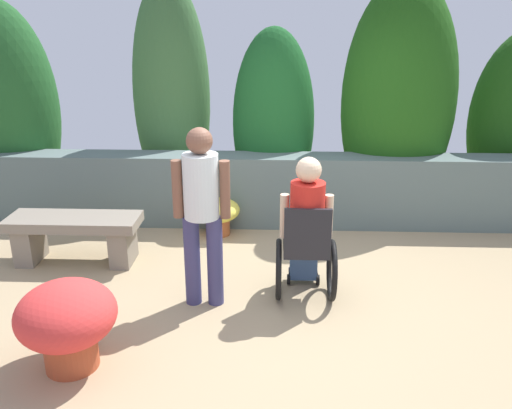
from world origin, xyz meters
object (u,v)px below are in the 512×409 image
object	(u,v)px
stone_bench	(75,233)
person_in_wheelchair	(306,233)
flower_pot_purple_near	(67,320)
person_standing_companion	(202,207)
flower_pot_terracotta_by_wall	(218,213)

from	to	relation	value
stone_bench	person_in_wheelchair	world-z (taller)	person_in_wheelchair
flower_pot_purple_near	person_standing_companion	bearing A→B (deg)	48.39
person_in_wheelchair	flower_pot_purple_near	bearing A→B (deg)	-152.06
stone_bench	flower_pot_terracotta_by_wall	xyz separation A→B (m)	(1.39, 0.80, -0.06)
stone_bench	flower_pot_purple_near	size ratio (longest dim) A/B	1.88
person_standing_companion	flower_pot_terracotta_by_wall	size ratio (longest dim) A/B	3.05
person_in_wheelchair	person_standing_companion	size ratio (longest dim) A/B	0.83
person_standing_companion	flower_pot_purple_near	bearing A→B (deg)	-132.29
person_in_wheelchair	flower_pot_purple_near	xyz separation A→B (m)	(-1.75, -1.12, -0.23)
stone_bench	person_in_wheelchair	xyz separation A→B (m)	(2.35, -0.63, 0.30)
stone_bench	person_in_wheelchair	size ratio (longest dim) A/B	1.01
flower_pot_terracotta_by_wall	stone_bench	bearing A→B (deg)	-150.03
flower_pot_terracotta_by_wall	flower_pot_purple_near	bearing A→B (deg)	-107.32
person_in_wheelchair	flower_pot_terracotta_by_wall	xyz separation A→B (m)	(-0.95, 1.44, -0.36)
stone_bench	person_standing_companion	world-z (taller)	person_standing_companion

